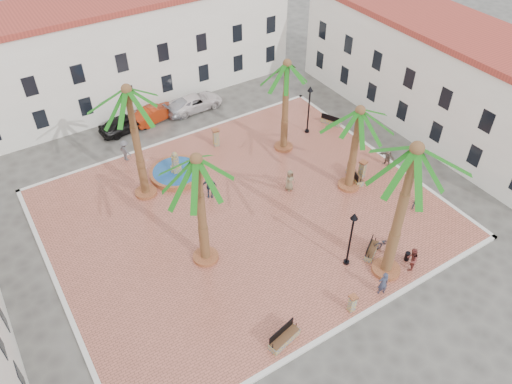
{
  "coord_description": "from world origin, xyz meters",
  "views": [
    {
      "loc": [
        -13.04,
        -22.2,
        24.27
      ],
      "look_at": [
        1.0,
        0.0,
        1.6
      ],
      "focal_mm": 35.0,
      "sensor_mm": 36.0,
      "label": 1
    }
  ],
  "objects_px": {
    "palm_ne": "(287,74)",
    "litter_bin": "(407,256)",
    "pedestrian_east": "(388,157)",
    "palm_s": "(413,164)",
    "lamppost_s": "(352,230)",
    "bollard_se": "(352,303)",
    "bicycle_a": "(386,242)",
    "car_silver": "(187,105)",
    "palm_e": "(359,121)",
    "bench_s": "(284,338)",
    "pedestrian_north": "(125,151)",
    "palm_nw": "(129,102)",
    "bench_e": "(354,176)",
    "cyclist_b": "(412,259)",
    "car_red": "(155,113)",
    "pedestrian_fountain_b": "(209,186)",
    "pedestrian_fountain_a": "(290,180)",
    "car_white": "(196,102)",
    "bollard_n": "(216,137)",
    "bicycle_b": "(416,201)",
    "lamppost_e": "(309,102)",
    "bench_se": "(371,250)",
    "bench_ne": "(331,121)",
    "bollard_e": "(362,169)",
    "car_black": "(125,123)",
    "palm_sw": "(197,172)",
    "fountain": "(177,172)",
    "cyclist_a": "(383,283)"
  },
  "relations": [
    {
      "from": "bench_e",
      "to": "car_black",
      "type": "height_order",
      "value": "car_black"
    },
    {
      "from": "palm_e",
      "to": "bollard_e",
      "type": "distance_m",
      "value": 5.25
    },
    {
      "from": "bicycle_b",
      "to": "pedestrian_east",
      "type": "height_order",
      "value": "pedestrian_east"
    },
    {
      "from": "car_white",
      "to": "bench_ne",
      "type": "bearing_deg",
      "value": -136.13
    },
    {
      "from": "palm_e",
      "to": "bollard_e",
      "type": "xyz_separation_m",
      "value": [
        1.54,
        0.33,
        -5.01
      ]
    },
    {
      "from": "lamppost_s",
      "to": "litter_bin",
      "type": "relative_size",
      "value": 6.71
    },
    {
      "from": "bench_e",
      "to": "cyclist_b",
      "type": "bearing_deg",
      "value": 176.11
    },
    {
      "from": "palm_nw",
      "to": "litter_bin",
      "type": "distance_m",
      "value": 20.28
    },
    {
      "from": "pedestrian_fountain_a",
      "to": "litter_bin",
      "type": "bearing_deg",
      "value": -80.4
    },
    {
      "from": "pedestrian_north",
      "to": "pedestrian_east",
      "type": "distance_m",
      "value": 20.67
    },
    {
      "from": "bollard_e",
      "to": "bicycle_a",
      "type": "relative_size",
      "value": 0.8
    },
    {
      "from": "pedestrian_fountain_b",
      "to": "palm_nw",
      "type": "bearing_deg",
      "value": 174.41
    },
    {
      "from": "lamppost_s",
      "to": "car_white",
      "type": "relative_size",
      "value": 0.89
    },
    {
      "from": "palm_sw",
      "to": "car_white",
      "type": "xyz_separation_m",
      "value": [
        8.0,
        16.88,
        -6.52
      ]
    },
    {
      "from": "bicycle_b",
      "to": "car_silver",
      "type": "distance_m",
      "value": 21.98
    },
    {
      "from": "cyclist_a",
      "to": "pedestrian_fountain_a",
      "type": "height_order",
      "value": "cyclist_a"
    },
    {
      "from": "pedestrian_fountain_a",
      "to": "pedestrian_fountain_b",
      "type": "distance_m",
      "value": 5.91
    },
    {
      "from": "fountain",
      "to": "bollard_se",
      "type": "height_order",
      "value": "fountain"
    },
    {
      "from": "palm_e",
      "to": "car_silver",
      "type": "xyz_separation_m",
      "value": [
        -5.3,
        16.32,
        -5.27
      ]
    },
    {
      "from": "bench_s",
      "to": "pedestrian_north",
      "type": "xyz_separation_m",
      "value": [
        -1.2,
        20.35,
        0.6
      ]
    },
    {
      "from": "bicycle_a",
      "to": "car_silver",
      "type": "relative_size",
      "value": 0.41
    },
    {
      "from": "bench_s",
      "to": "cyclist_b",
      "type": "bearing_deg",
      "value": -12.4
    },
    {
      "from": "bollard_n",
      "to": "palm_nw",
      "type": "bearing_deg",
      "value": -160.5
    },
    {
      "from": "bicycle_a",
      "to": "palm_nw",
      "type": "bearing_deg",
      "value": 52.42
    },
    {
      "from": "lamppost_e",
      "to": "palm_nw",
      "type": "bearing_deg",
      "value": -179.37
    },
    {
      "from": "litter_bin",
      "to": "car_white",
      "type": "xyz_separation_m",
      "value": [
        -2.77,
        23.88,
        0.21
      ]
    },
    {
      "from": "palm_ne",
      "to": "litter_bin",
      "type": "bearing_deg",
      "value": -91.35
    },
    {
      "from": "bench_e",
      "to": "pedestrian_fountain_a",
      "type": "xyz_separation_m",
      "value": [
        -4.85,
        1.7,
        0.57
      ]
    },
    {
      "from": "bollard_n",
      "to": "bicycle_b",
      "type": "height_order",
      "value": "bollard_n"
    },
    {
      "from": "bench_s",
      "to": "pedestrian_north",
      "type": "relative_size",
      "value": 1.16
    },
    {
      "from": "palm_e",
      "to": "litter_bin",
      "type": "height_order",
      "value": "palm_e"
    },
    {
      "from": "palm_s",
      "to": "lamppost_e",
      "type": "xyz_separation_m",
      "value": [
        5.13,
        15.08,
        -5.42
      ]
    },
    {
      "from": "lamppost_s",
      "to": "bollard_se",
      "type": "distance_m",
      "value": 4.27
    },
    {
      "from": "fountain",
      "to": "cyclist_a",
      "type": "relative_size",
      "value": 2.33
    },
    {
      "from": "palm_sw",
      "to": "bollard_se",
      "type": "distance_m",
      "value": 11.56
    },
    {
      "from": "bench_ne",
      "to": "cyclist_b",
      "type": "distance_m",
      "value": 16.88
    },
    {
      "from": "bollard_se",
      "to": "pedestrian_north",
      "type": "bearing_deg",
      "value": 105.33
    },
    {
      "from": "car_red",
      "to": "bicycle_a",
      "type": "bearing_deg",
      "value": -176.07
    },
    {
      "from": "pedestrian_east",
      "to": "car_silver",
      "type": "bearing_deg",
      "value": -162.21
    },
    {
      "from": "bollard_n",
      "to": "litter_bin",
      "type": "bearing_deg",
      "value": -76.6
    },
    {
      "from": "cyclist_b",
      "to": "car_red",
      "type": "distance_m",
      "value": 25.44
    },
    {
      "from": "bollard_e",
      "to": "bicycle_b",
      "type": "xyz_separation_m",
      "value": [
        1.09,
        -4.51,
        -0.31
      ]
    },
    {
      "from": "lamppost_s",
      "to": "bicycle_a",
      "type": "distance_m",
      "value": 3.92
    },
    {
      "from": "bench_e",
      "to": "car_black",
      "type": "bearing_deg",
      "value": 52.41
    },
    {
      "from": "car_silver",
      "to": "palm_nw",
      "type": "bearing_deg",
      "value": 127.89
    },
    {
      "from": "bench_e",
      "to": "pedestrian_fountain_a",
      "type": "bearing_deg",
      "value": 85.46
    },
    {
      "from": "bench_se",
      "to": "pedestrian_east",
      "type": "relative_size",
      "value": 1.13
    },
    {
      "from": "bollard_e",
      "to": "pedestrian_east",
      "type": "height_order",
      "value": "pedestrian_east"
    },
    {
      "from": "palm_e",
      "to": "pedestrian_fountain_b",
      "type": "xyz_separation_m",
      "value": [
        -9.31,
        4.57,
        -4.83
      ]
    },
    {
      "from": "pedestrian_east",
      "to": "palm_s",
      "type": "bearing_deg",
      "value": -57.08
    }
  ]
}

